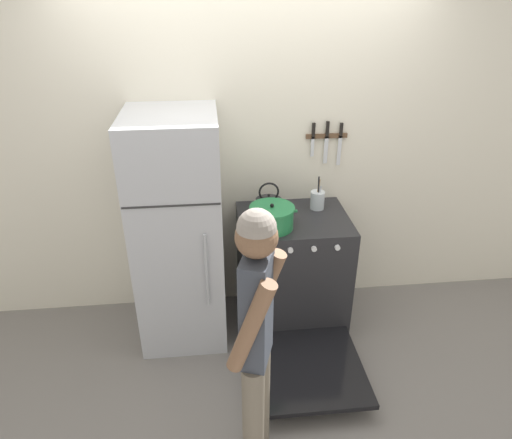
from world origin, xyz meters
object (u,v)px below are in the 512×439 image
tea_kettle (269,203)px  utensil_jar (317,200)px  person (256,337)px  dutch_oven_pot (272,217)px  refrigerator (179,232)px  stove_range (292,273)px

tea_kettle → utensil_jar: bearing=0.9°
tea_kettle → person: 1.36m
person → dutch_oven_pot: bearing=6.8°
dutch_oven_pot → person: bearing=-101.6°
utensil_jar → person: bearing=-114.2°
refrigerator → stove_range: 0.92m
dutch_oven_pot → utensil_jar: utensil_jar is taller
tea_kettle → stove_range: bearing=-44.9°
refrigerator → tea_kettle: bearing=12.7°
dutch_oven_pot → person: size_ratio=0.22×
refrigerator → stove_range: size_ratio=1.25×
utensil_jar → person: 1.48m
refrigerator → tea_kettle: (0.66, 0.15, 0.12)m
tea_kettle → person: (-0.24, -1.34, -0.06)m
tea_kettle → person: size_ratio=0.15×
refrigerator → dutch_oven_pot: refrigerator is taller
refrigerator → utensil_jar: size_ratio=6.30×
refrigerator → person: size_ratio=1.06×
refrigerator → dutch_oven_pot: bearing=-9.1°
stove_range → tea_kettle: size_ratio=5.55×
stove_range → utensil_jar: utensil_jar is taller
stove_range → dutch_oven_pot: (-0.18, -0.09, 0.54)m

